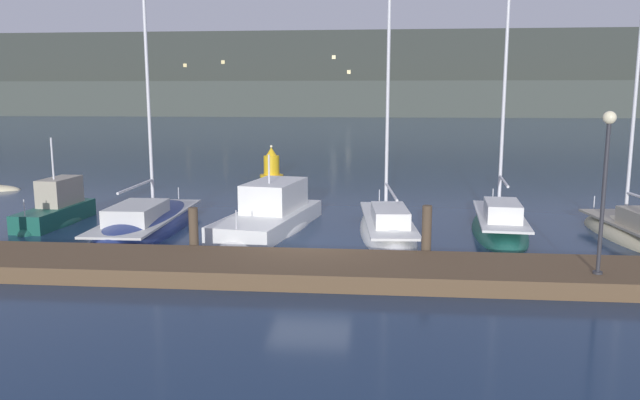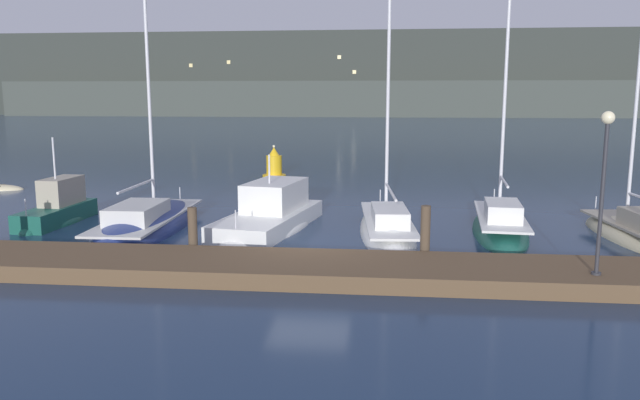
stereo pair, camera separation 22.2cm
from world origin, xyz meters
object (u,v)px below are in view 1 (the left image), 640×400
at_px(motorboat_berth_1, 56,216).
at_px(sailboat_berth_5, 499,229).
at_px(sailboat_berth_2, 147,227).
at_px(sailboat_berth_6, 632,236).
at_px(motorboat_berth_3, 270,221).
at_px(dock_lamppost, 606,167).
at_px(channel_buoy, 271,165).
at_px(sailboat_berth_4, 387,232).

bearing_deg(motorboat_berth_1, sailboat_berth_5, 0.02).
height_order(sailboat_berth_2, sailboat_berth_6, sailboat_berth_2).
distance_m(motorboat_berth_3, dock_lamppost, 11.92).
bearing_deg(channel_buoy, sailboat_berth_2, -97.87).
height_order(motorboat_berth_1, sailboat_berth_4, sailboat_berth_4).
distance_m(sailboat_berth_5, dock_lamppost, 7.39).
height_order(sailboat_berth_2, channel_buoy, sailboat_berth_2).
xyz_separation_m(channel_buoy, dock_lamppost, (11.89, -20.72, 2.45)).
relative_size(sailboat_berth_2, dock_lamppost, 2.60).
distance_m(motorboat_berth_1, sailboat_berth_4, 12.63).
bearing_deg(sailboat_berth_2, channel_buoy, 82.13).
xyz_separation_m(motorboat_berth_1, sailboat_berth_6, (20.93, -0.68, -0.17)).
bearing_deg(sailboat_berth_2, sailboat_berth_6, 0.14).
height_order(sailboat_berth_4, sailboat_berth_5, sailboat_berth_5).
bearing_deg(dock_lamppost, sailboat_berth_4, 131.15).
bearing_deg(channel_buoy, sailboat_berth_4, -65.63).
relative_size(motorboat_berth_1, sailboat_berth_6, 0.46).
height_order(channel_buoy, dock_lamppost, dock_lamppost).
bearing_deg(dock_lamppost, motorboat_berth_3, 145.32).
height_order(motorboat_berth_3, dock_lamppost, dock_lamppost).
relative_size(sailboat_berth_2, sailboat_berth_6, 1.06).
bearing_deg(motorboat_berth_1, motorboat_berth_3, -0.35).
height_order(sailboat_berth_4, channel_buoy, sailboat_berth_4).
distance_m(sailboat_berth_2, dock_lamppost, 15.45).
xyz_separation_m(motorboat_berth_1, sailboat_berth_5, (16.62, 0.00, -0.16)).
xyz_separation_m(motorboat_berth_1, dock_lamppost, (17.80, -6.63, 2.86)).
xyz_separation_m(sailboat_berth_2, motorboat_berth_3, (4.42, 0.67, 0.20)).
distance_m(motorboat_berth_1, sailboat_berth_6, 20.94).
bearing_deg(motorboat_berth_3, channel_buoy, 99.53).
bearing_deg(sailboat_berth_6, sailboat_berth_5, 170.97).
relative_size(sailboat_berth_4, dock_lamppost, 2.58).
bearing_deg(sailboat_berth_2, motorboat_berth_1, 169.39).
xyz_separation_m(sailboat_berth_6, channel_buoy, (-15.02, 14.77, 0.58)).
relative_size(sailboat_berth_5, dock_lamppost, 2.69).
bearing_deg(sailboat_berth_5, sailboat_berth_2, -176.73).
xyz_separation_m(sailboat_berth_2, sailboat_berth_6, (17.07, 0.04, 0.05)).
xyz_separation_m(motorboat_berth_3, sailboat_berth_6, (12.65, -0.63, -0.15)).
relative_size(motorboat_berth_1, sailboat_berth_5, 0.42).
bearing_deg(sailboat_berth_2, sailboat_berth_5, 3.27).
bearing_deg(sailboat_berth_6, motorboat_berth_1, 178.14).
relative_size(sailboat_berth_5, sailboat_berth_6, 1.10).
relative_size(sailboat_berth_2, sailboat_berth_5, 0.97).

